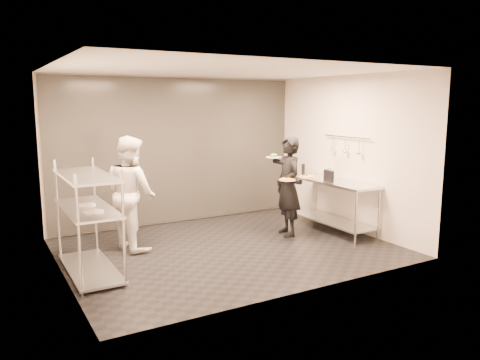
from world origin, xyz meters
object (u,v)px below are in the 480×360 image
bottle_dark (303,169)px  prep_counter (333,197)px  chef (131,193)px  pos_monitor (329,176)px  bottle_green (329,173)px  pizza_plate_near (288,179)px  salad_plate (274,156)px  bottle_clear (332,174)px  pass_rack (88,218)px  pizza_plate_far (307,177)px  waiter (288,186)px

bottle_dark → prep_counter: bearing=-83.8°
chef → pos_monitor: bearing=-115.7°
pos_monitor → bottle_green: bearing=60.0°
pizza_plate_near → pos_monitor: (0.93, 0.05, -0.02)m
pizza_plate_near → bottle_dark: 1.28m
salad_plate → bottle_dark: 1.06m
salad_plate → bottle_clear: salad_plate is taller
salad_plate → pos_monitor: (0.90, -0.43, -0.36)m
pass_rack → pos_monitor: 4.22m
salad_plate → bottle_dark: bearing=21.2°
chef → bottle_green: (3.47, -0.65, 0.13)m
pos_monitor → pizza_plate_near: bearing=-167.2°
pass_rack → chef: bearing=43.0°
salad_plate → pos_monitor: salad_plate is taller
pizza_plate_near → salad_plate: 0.59m
bottle_green → pizza_plate_far: bearing=-162.5°
pass_rack → pizza_plate_far: bearing=-1.3°
prep_counter → pizza_plate_near: pizza_plate_near is taller
salad_plate → waiter: bearing=-64.5°
prep_counter → bottle_green: bottle_green is taller
prep_counter → salad_plate: salad_plate is taller
pass_rack → salad_plate: (3.31, 0.44, 0.61)m
waiter → pizza_plate_far: (0.20, -0.25, 0.19)m
salad_plate → pizza_plate_near: bearing=-94.1°
chef → pizza_plate_far: bearing=-119.9°
pizza_plate_far → pos_monitor: pos_monitor is taller
chef → prep_counter: bearing=-115.5°
bottle_clear → pizza_plate_near: bearing=-166.5°
pass_rack → bottle_green: (4.31, 0.13, 0.27)m
waiter → pizza_plate_far: size_ratio=5.92×
waiter → chef: chef is taller
chef → bottle_clear: 3.69m
pizza_plate_far → pass_rack: bearing=178.7°
pizza_plate_far → pizza_plate_near: bearing=173.2°
prep_counter → salad_plate: (-1.02, 0.44, 0.75)m
salad_plate → prep_counter: bearing=-23.3°
pass_rack → waiter: bearing=2.9°
pizza_plate_near → chef: bearing=161.6°
salad_plate → chef: bearing=172.2°
prep_counter → bottle_clear: 0.48m
salad_plate → bottle_green: bearing=-17.3°
chef → bottle_dark: bearing=-102.5°
waiter → chef: size_ratio=0.96×
prep_counter → bottle_clear: size_ratio=10.37×
bottle_green → bottle_dark: (-0.07, 0.67, -0.00)m
waiter → pass_rack: bearing=-75.4°
prep_counter → bottle_green: bearing=99.1°
pizza_plate_near → bottle_green: bottle_green is taller
bottle_dark → salad_plate: bearing=-158.8°
chef → pizza_plate_far: (2.81, -0.86, 0.15)m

